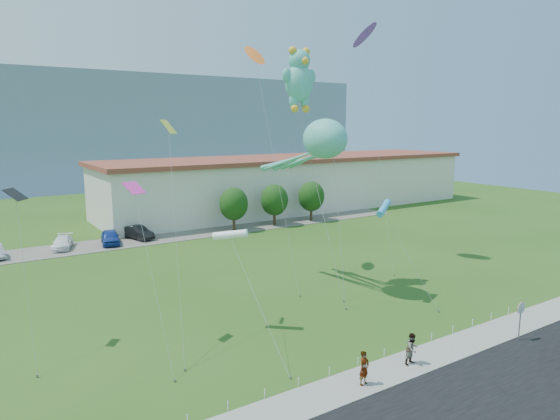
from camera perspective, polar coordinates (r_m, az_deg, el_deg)
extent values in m
plane|color=#274E16|center=(30.50, 8.65, -15.81)|extent=(160.00, 160.00, 0.00)
cube|color=black|center=(25.83, 21.41, -21.36)|extent=(80.00, 8.00, 0.06)
cube|color=gray|center=(28.71, 12.48, -17.53)|extent=(80.00, 2.50, 0.10)
cube|color=#59544C|center=(59.84, -14.23, -3.18)|extent=(70.00, 6.00, 0.06)
cube|color=slate|center=(141.59, -25.86, 8.53)|extent=(160.00, 50.00, 25.00)
cube|color=beige|center=(78.83, 1.59, 2.95)|extent=(60.00, 14.00, 7.60)
cube|color=brown|center=(78.45, 1.61, 5.93)|extent=(61.00, 15.00, 0.60)
cylinder|color=slate|center=(34.52, 25.71, -11.60)|extent=(0.07, 0.07, 2.20)
cylinder|color=red|center=(34.18, 25.83, -10.03)|extent=(0.76, 0.04, 0.76)
cylinder|color=white|center=(34.17, 25.86, -10.04)|extent=(0.80, 0.02, 0.80)
cylinder|color=white|center=(24.20, -10.55, -22.50)|extent=(0.05, 0.05, 0.50)
cylinder|color=white|center=(24.89, -5.99, -21.38)|extent=(0.05, 0.05, 0.50)
cylinder|color=white|center=(25.72, -1.76, -20.22)|extent=(0.05, 0.05, 0.50)
cylinder|color=white|center=(26.68, 2.12, -19.04)|extent=(0.05, 0.05, 0.50)
cylinder|color=white|center=(27.75, 5.67, -17.88)|extent=(0.05, 0.05, 0.50)
cylinder|color=white|center=(28.92, 8.90, -16.76)|extent=(0.05, 0.05, 0.50)
cylinder|color=white|center=(30.17, 11.84, -15.68)|extent=(0.05, 0.05, 0.50)
cylinder|color=white|center=(31.50, 14.51, -14.65)|extent=(0.05, 0.05, 0.50)
cylinder|color=white|center=(32.90, 16.94, -13.68)|extent=(0.05, 0.05, 0.50)
cylinder|color=white|center=(34.36, 19.14, -12.78)|extent=(0.05, 0.05, 0.50)
cylinder|color=white|center=(35.87, 21.15, -11.93)|extent=(0.05, 0.05, 0.50)
cylinder|color=white|center=(37.43, 22.98, -11.14)|extent=(0.05, 0.05, 0.50)
cylinder|color=white|center=(39.03, 24.66, -10.40)|extent=(0.05, 0.05, 0.50)
cylinder|color=#3F2B19|center=(62.57, -5.29, -1.36)|extent=(0.36, 0.36, 2.20)
ellipsoid|color=#14380F|center=(62.17, -5.32, 0.72)|extent=(3.60, 3.60, 4.14)
cylinder|color=#3F2B19|center=(65.52, -0.64, -0.82)|extent=(0.36, 0.36, 2.20)
ellipsoid|color=#14380F|center=(65.14, -0.65, 1.17)|extent=(3.60, 3.60, 4.14)
cylinder|color=#3F2B19|center=(68.87, 3.57, -0.32)|extent=(0.36, 0.36, 2.20)
ellipsoid|color=#14380F|center=(68.51, 3.59, 1.58)|extent=(3.60, 3.60, 4.14)
imported|color=gray|center=(26.70, 9.59, -17.37)|extent=(0.72, 0.55, 1.77)
imported|color=gray|center=(29.25, 14.88, -15.07)|extent=(0.91, 0.74, 1.76)
imported|color=white|center=(58.07, -23.61, -3.42)|extent=(3.11, 4.78, 1.29)
imported|color=#1B3998|center=(58.33, -18.84, -2.93)|extent=(2.64, 4.80, 1.55)
imported|color=black|center=(59.91, -15.95, -2.48)|extent=(2.85, 4.82, 1.50)
ellipsoid|color=teal|center=(37.61, 5.15, 8.11)|extent=(2.98, 3.87, 2.98)
sphere|color=white|center=(36.36, 5.65, 8.55)|extent=(0.47, 0.47, 0.47)
sphere|color=white|center=(37.03, 6.95, 8.55)|extent=(0.47, 0.47, 0.47)
cylinder|color=slate|center=(36.72, 7.54, -11.11)|extent=(0.10, 0.10, 0.16)
cylinder|color=gray|center=(36.33, 6.81, -2.07)|extent=(0.75, 2.66, 11.10)
ellipsoid|color=teal|center=(40.18, 2.20, 14.30)|extent=(2.32, 1.97, 2.89)
sphere|color=teal|center=(40.35, 2.22, 16.69)|extent=(1.69, 1.69, 1.69)
sphere|color=yellow|center=(40.09, 1.46, 17.77)|extent=(0.62, 0.62, 0.62)
sphere|color=yellow|center=(40.80, 2.97, 17.62)|extent=(0.62, 0.62, 0.62)
sphere|color=yellow|center=(39.76, 2.84, 16.66)|extent=(0.62, 0.62, 0.62)
ellipsoid|color=teal|center=(39.57, 0.79, 15.15)|extent=(0.80, 0.57, 1.12)
ellipsoid|color=teal|center=(40.90, 3.58, 14.96)|extent=(0.80, 0.57, 1.12)
ellipsoid|color=teal|center=(39.79, 1.55, 12.42)|extent=(0.71, 0.62, 1.16)
ellipsoid|color=teal|center=(40.40, 2.82, 12.37)|extent=(0.71, 0.62, 1.16)
sphere|color=yellow|center=(39.62, 1.69, 11.53)|extent=(0.62, 0.62, 0.62)
sphere|color=yellow|center=(40.23, 2.97, 11.49)|extent=(0.62, 0.62, 0.62)
cylinder|color=slate|center=(38.12, 7.29, -10.31)|extent=(0.10, 0.10, 0.16)
cylinder|color=gray|center=(38.36, 4.68, 0.80)|extent=(0.30, 5.58, 14.01)
cylinder|color=white|center=(31.56, -5.70, -2.84)|extent=(0.50, 2.25, 0.87)
cylinder|color=slate|center=(27.41, 1.23, -18.61)|extent=(0.10, 0.10, 0.16)
cylinder|color=gray|center=(29.18, -2.57, -10.29)|extent=(0.50, 7.51, 5.91)
cone|color=orange|center=(45.19, -2.90, 17.32)|extent=(1.80, 1.33, 1.33)
cylinder|color=slate|center=(38.94, 2.28, -9.80)|extent=(0.10, 0.10, 0.16)
cylinder|color=gray|center=(40.86, -0.46, 4.71)|extent=(1.32, 8.82, 18.72)
cube|color=yellow|center=(32.45, -12.62, 9.27)|extent=(1.29, 1.29, 0.86)
cylinder|color=slate|center=(28.60, -10.81, -17.51)|extent=(0.10, 0.10, 0.16)
cylinder|color=gray|center=(29.71, -11.79, -3.37)|extent=(2.13, 6.70, 12.61)
cone|color=#8937DC|center=(49.48, 9.62, 19.13)|extent=(1.80, 1.33, 1.33)
cylinder|color=slate|center=(45.28, 12.91, -7.23)|extent=(0.10, 0.10, 0.16)
cylinder|color=gray|center=(46.12, 11.23, 6.48)|extent=(1.43, 6.25, 20.94)
cube|color=black|center=(32.39, -27.99, 1.59)|extent=(1.29, 1.29, 0.86)
cylinder|color=slate|center=(30.35, -26.01, -16.69)|extent=(0.10, 0.10, 0.16)
cylinder|color=gray|center=(30.99, -27.04, -7.36)|extent=(0.18, 4.75, 8.79)
cube|color=#EF35A8|center=(30.46, -16.34, 2.44)|extent=(1.29, 1.29, 0.86)
cylinder|color=slate|center=(27.67, -11.94, -18.54)|extent=(0.10, 0.10, 0.16)
cylinder|color=gray|center=(28.58, -14.29, -7.66)|extent=(0.23, 6.08, 9.08)
cylinder|color=#2F9BD4|center=(37.56, 11.77, 0.21)|extent=(0.50, 2.25, 0.87)
cylinder|color=slate|center=(37.64, 17.66, -10.97)|extent=(0.10, 0.10, 0.16)
cylinder|color=gray|center=(37.39, 14.69, -5.48)|extent=(1.49, 4.28, 6.67)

